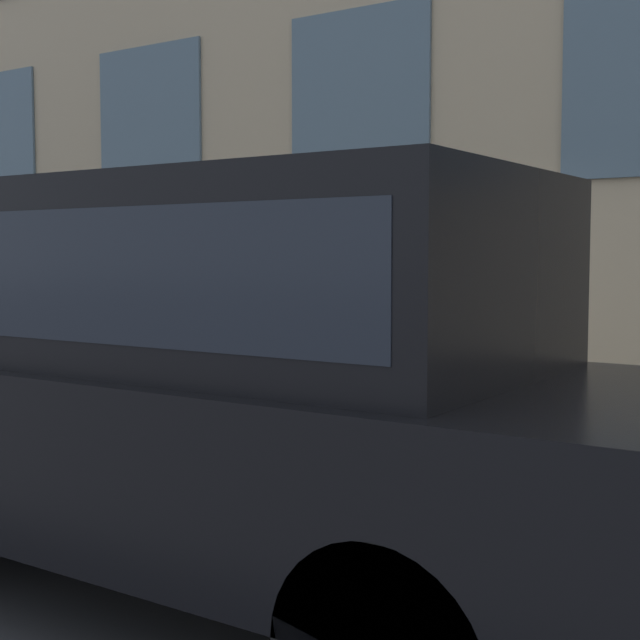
# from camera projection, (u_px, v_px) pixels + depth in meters

# --- Properties ---
(ground_plane) EXTENTS (80.00, 80.00, 0.00)m
(ground_plane) POSITION_uv_depth(u_px,v_px,m) (173.00, 504.00, 6.04)
(ground_plane) COLOR #2D2D30
(sidewalk) EXTENTS (2.41, 60.00, 0.13)m
(sidewalk) POSITION_uv_depth(u_px,v_px,m) (279.00, 460.00, 7.04)
(sidewalk) COLOR #B2ADA3
(sidewalk) RESTS_ON ground_plane
(fire_hydrant) EXTENTS (0.28, 0.41, 0.78)m
(fire_hydrant) POSITION_uv_depth(u_px,v_px,m) (285.00, 423.00, 6.14)
(fire_hydrant) COLOR gold
(fire_hydrant) RESTS_ON sidewalk
(person) EXTENTS (0.40, 0.27, 1.66)m
(person) POSITION_uv_depth(u_px,v_px,m) (355.00, 336.00, 6.15)
(person) COLOR #726651
(person) RESTS_ON sidewalk
(parked_truck_black_near) EXTENTS (1.83, 5.11, 2.03)m
(parked_truck_black_near) POSITION_uv_depth(u_px,v_px,m) (198.00, 365.00, 4.33)
(parked_truck_black_near) COLOR black
(parked_truck_black_near) RESTS_ON ground_plane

